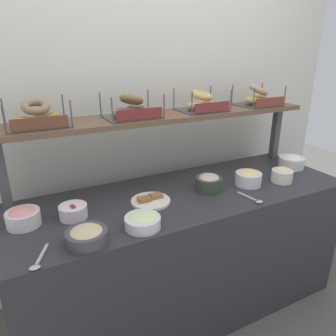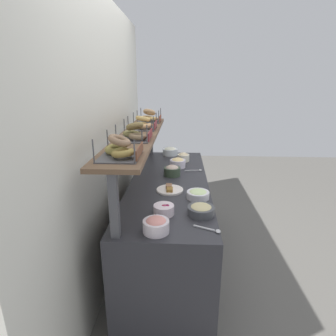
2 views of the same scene
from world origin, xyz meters
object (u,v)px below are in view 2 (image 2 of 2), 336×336
Objects in this scene: bowl_lox_spread at (156,225)px; bagel_basket_poppy at (135,134)px; bagel_basket_sesame at (150,117)px; bowl_cream_cheese at (170,151)px; bowl_beet_salad at (164,209)px; bowl_tuna_salad at (172,170)px; serving_spoon_near_plate at (212,230)px; serving_spoon_by_edge at (196,170)px; bowl_hummus at (201,210)px; bowl_potato_salad at (183,157)px; bowl_scallion_spread at (198,194)px; serving_plate_white at (170,190)px; bagel_basket_everything at (120,149)px; bagel_basket_plain at (143,124)px; bowl_egg_salad at (178,163)px.

bagel_basket_poppy reaches higher than bowl_lox_spread.
bowl_cream_cheese is at bearing -52.01° from bagel_basket_sesame.
bowl_lox_spread reaches higher than bowl_beet_salad.
bowl_tuna_salad reaches higher than serving_spoon_near_plate.
serving_spoon_near_plate and serving_spoon_by_edge have the same top height.
bagel_basket_sesame reaches higher than bowl_hummus.
bowl_potato_salad is at bearing -102.30° from bagel_basket_sesame.
bagel_basket_sesame is (0.43, 0.51, 0.47)m from serving_spoon_by_edge.
serving_spoon_by_edge is at bearing -58.61° from bowl_tuna_salad.
bowl_cream_cheese is (1.28, 0.27, 0.01)m from bowl_scallion_spread.
bowl_tuna_salad is at bearing -0.98° from serving_plate_white.
bowl_cream_cheese is 1.79m from serving_spoon_near_plate.
bowl_hummus reaches higher than serving_spoon_by_edge.
bagel_basket_poppy is at bearing 155.82° from bowl_potato_salad.
bagel_basket_everything is (-1.04, 0.53, 0.47)m from serving_spoon_by_edge.
bowl_scallion_spread is 0.97× the size of bowl_cream_cheese.
serving_plate_white reaches higher than serving_spoon_near_plate.
bagel_basket_poppy is at bearing -179.67° from bagel_basket_plain.
serving_spoon_by_edge is (1.15, 0.04, 0.00)m from serving_spoon_near_plate.
bowl_hummus is at bearing -160.14° from bagel_basket_sesame.
bagel_basket_everything is 1.47m from bagel_basket_sesame.
bowl_potato_salad is 0.42× the size of bagel_basket_poppy.
bowl_lox_spread is at bearing 165.65° from serving_spoon_by_edge.
bowl_tuna_salad reaches higher than serving_plate_white.
bagel_basket_poppy is at bearing 168.44° from bowl_cream_cheese.
bowl_hummus is 0.47m from serving_plate_white.
bagel_basket_plain is (-0.38, 0.39, 0.43)m from bowl_potato_salad.
bagel_basket_sesame reaches higher than bowl_tuna_salad.
serving_spoon_near_plate is 1.15m from serving_spoon_by_edge.
bowl_tuna_salad reaches higher than bowl_scallion_spread.
bagel_basket_plain reaches higher than serving_spoon_near_plate.
bagel_basket_poppy is at bearing -0.82° from bagel_basket_everything.
bowl_cream_cheese reaches higher than serving_plate_white.
bowl_egg_salad is 0.52× the size of bagel_basket_everything.
bagel_basket_everything is at bearing 153.06° from serving_spoon_by_edge.
bagel_basket_plain is at bearing 26.52° from serving_spoon_near_plate.
bowl_scallion_spread is at bearing -168.02° from bowl_egg_salad.
bagel_basket_sesame reaches higher than serving_spoon_by_edge.
bowl_potato_salad reaches higher than bowl_lox_spread.
bowl_cream_cheese reaches higher than serving_spoon_by_edge.
bagel_basket_poppy is at bearing 152.73° from bowl_egg_salad.
bowl_potato_salad is 0.24m from bowl_egg_salad.
bowl_scallion_spread is (-0.53, -0.22, -0.02)m from bowl_tuna_salad.
bagel_basket_sesame is at bearing 19.86° from bowl_hummus.
bowl_hummus is at bearing -164.30° from bowl_tuna_salad.
bowl_scallion_spread is 0.58× the size of bagel_basket_plain.
bowl_lox_spread is (-1.30, 0.11, -0.00)m from bowl_egg_salad.
bagel_basket_everything is 0.99× the size of bagel_basket_poppy.
bagel_basket_poppy reaches higher than bowl_cream_cheese.
bowl_potato_salad is 1.50m from bagel_basket_everything.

